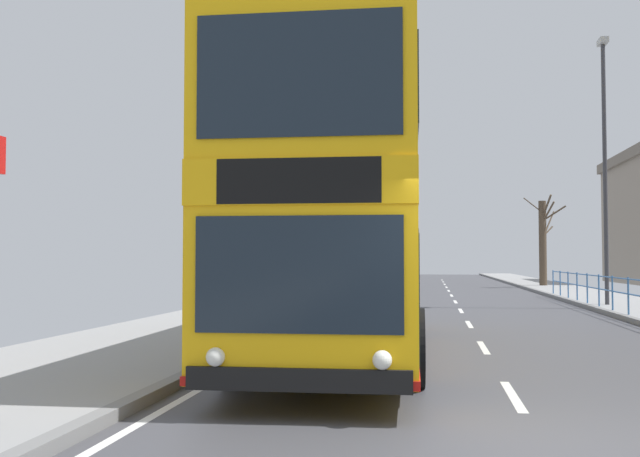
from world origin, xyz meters
TOP-DOWN VIEW (x-y plane):
  - ground at (-0.72, -0.00)m, footprint 15.80×140.00m
  - double_decker_bus_main at (-2.49, 6.13)m, footprint 2.87×11.03m
  - street_lamp_far_side at (4.94, 18.73)m, footprint 0.28×0.60m
  - bare_tree_far_00 at (5.57, 36.20)m, footprint 2.46×2.56m

SIDE VIEW (x-z plane):
  - ground at x=-0.72m, z-range -0.06..0.14m
  - double_decker_bus_main at x=-2.49m, z-range 0.10..4.66m
  - bare_tree_far_00 at x=5.57m, z-range 0.13..5.34m
  - street_lamp_far_side at x=4.94m, z-range 0.77..9.87m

